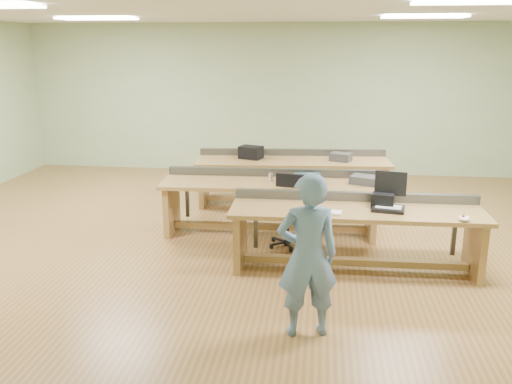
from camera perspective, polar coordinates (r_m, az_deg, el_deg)
floor at (r=7.59m, az=-1.56°, el=-4.62°), size 10.00×10.00×0.00m
ceiling at (r=7.14m, az=-1.75°, el=18.63°), size 10.00×10.00×0.00m
wall_back at (r=11.15m, az=1.49°, el=9.75°), size 10.00×0.04×3.00m
wall_front at (r=3.41m, az=-11.85°, el=-3.66°), size 10.00×0.04×3.00m
fluor_panels at (r=7.14m, az=-1.75°, el=18.39°), size 6.20×3.50×0.03m
workbench_front at (r=6.44m, az=10.45°, el=-3.33°), size 2.93×0.83×0.86m
workbench_mid at (r=7.54m, az=1.50°, el=-0.27°), size 3.02×0.90×0.86m
workbench_back at (r=8.97m, az=3.86°, el=2.25°), size 3.20×1.08×0.86m
person at (r=4.88m, az=5.45°, el=-6.72°), size 0.63×0.48×1.53m
laptop_base at (r=6.37m, az=13.76°, el=-1.71°), size 0.41×0.35×0.04m
laptop_screen at (r=6.44m, az=13.99°, el=0.89°), size 0.36×0.08×0.28m
keyboard at (r=6.13m, az=6.81°, el=-2.09°), size 0.48×0.20×0.03m
trackball_mouse at (r=6.24m, az=21.05°, el=-2.60°), size 0.13×0.15×0.06m
camera_bag at (r=6.43m, az=13.20°, el=-0.91°), size 0.28×0.21×0.17m
task_chair at (r=7.17m, az=3.35°, el=-2.97°), size 0.59×0.59×0.93m
parts_bin_teal at (r=7.39m, az=5.45°, el=1.36°), size 0.40×0.33×0.12m
parts_bin_grey at (r=7.49m, az=11.52°, el=1.24°), size 0.47×0.39×0.11m
mug at (r=7.44m, az=2.63°, el=1.42°), size 0.13×0.13×0.10m
drinks_can at (r=7.48m, az=1.57°, el=1.55°), size 0.08×0.08×0.11m
storage_box_back at (r=8.98m, az=-0.54°, el=4.19°), size 0.42×0.36×0.20m
tray_back at (r=8.90m, az=8.91°, el=3.66°), size 0.38×0.33×0.13m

